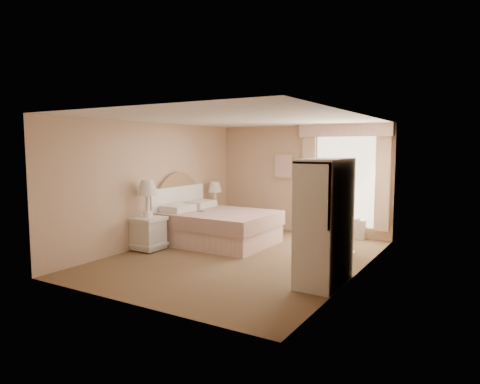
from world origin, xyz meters
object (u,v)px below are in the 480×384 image
Objects in this scene: bed at (214,225)px; nightstand_far at (215,212)px; round_table at (342,229)px; nightstand_near at (148,224)px; cafe_chair at (333,215)px; armoire at (325,232)px.

bed is 1.94× the size of nightstand_far.
round_table is at bearing -9.41° from nightstand_far.
nightstand_far is at bearing 90.00° from nightstand_near.
cafe_chair is (-0.46, 0.83, 0.11)m from round_table.
round_table is (3.30, -0.55, 0.02)m from nightstand_far.
bed is 2.54m from cafe_chair.
nightstand_far is at bearing 145.31° from armoire.
cafe_chair is at bearing 119.09° from round_table.
bed reaches higher than nightstand_near.
armoire is at bearing -52.61° from cafe_chair.
cafe_chair is at bearing 5.74° from nightstand_far.
bed is 2.30× the size of cafe_chair.
armoire is (2.93, -1.40, 0.39)m from bed.
nightstand_near reaches higher than round_table.
nightstand_far is at bearing -153.06° from cafe_chair.
bed is 2.64m from round_table.
cafe_chair is (2.84, 0.29, 0.13)m from nightstand_far.
bed is 3.30× the size of round_table.
bed is 1.66× the size of nightstand_near.
round_table is 0.69× the size of cafe_chair.
armoire is at bearing -79.88° from round_table.
armoire is (0.82, -2.81, 0.19)m from cafe_chair.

